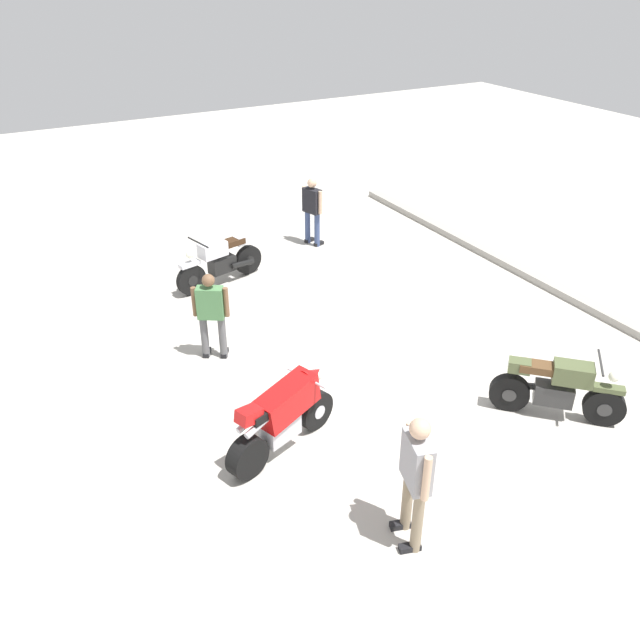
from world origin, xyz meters
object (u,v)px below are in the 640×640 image
at_px(motorcycle_silver_cruiser, 220,261).
at_px(person_in_green_shirt, 211,312).
at_px(motorcycle_olive_vintage, 557,389).
at_px(motorcycle_red_sportbike, 283,415).
at_px(person_in_black_shirt, 312,208).
at_px(person_in_gray_shirt, 416,473).

xyz_separation_m(motorcycle_silver_cruiser, person_in_green_shirt, (2.64, -1.16, 0.36)).
distance_m(motorcycle_olive_vintage, motorcycle_red_sportbike, 4.09).
relative_size(motorcycle_olive_vintage, motorcycle_red_sportbike, 0.79).
bearing_deg(motorcycle_olive_vintage, motorcycle_silver_cruiser, 156.77).
relative_size(motorcycle_olive_vintage, motorcycle_silver_cruiser, 0.73).
height_order(motorcycle_olive_vintage, person_in_black_shirt, person_in_black_shirt).
bearing_deg(person_in_black_shirt, motorcycle_red_sportbike, -138.06).
distance_m(motorcycle_olive_vintage, person_in_gray_shirt, 3.44).
distance_m(motorcycle_silver_cruiser, person_in_green_shirt, 2.90).
xyz_separation_m(motorcycle_red_sportbike, person_in_green_shirt, (-2.74, 0.00, 0.29)).
distance_m(person_in_green_shirt, person_in_gray_shirt, 4.94).
height_order(motorcycle_red_sportbike, person_in_black_shirt, person_in_black_shirt).
bearing_deg(person_in_green_shirt, motorcycle_silver_cruiser, 7.61).
distance_m(motorcycle_silver_cruiser, motorcycle_red_sportbike, 5.50).
xyz_separation_m(motorcycle_silver_cruiser, person_in_gray_shirt, (7.54, -0.55, 0.51)).
xyz_separation_m(motorcycle_olive_vintage, person_in_gray_shirt, (0.89, -3.27, 0.55)).
xyz_separation_m(person_in_green_shirt, person_in_gray_shirt, (4.90, 0.61, 0.15)).
bearing_deg(person_in_gray_shirt, person_in_black_shirt, -94.45).
bearing_deg(motorcycle_silver_cruiser, person_in_green_shirt, 52.14).
relative_size(motorcycle_red_sportbike, person_in_gray_shirt, 1.07).
bearing_deg(motorcycle_olive_vintage, person_in_gray_shirt, -120.40).
xyz_separation_m(motorcycle_olive_vintage, person_in_green_shirt, (-4.01, -3.88, 0.40)).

